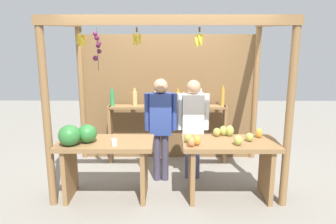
{
  "coord_description": "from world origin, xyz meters",
  "views": [
    {
      "loc": [
        0.03,
        -5.03,
        2.24
      ],
      "look_at": [
        0.0,
        -0.17,
        1.09
      ],
      "focal_mm": 36.81,
      "sensor_mm": 36.0,
      "label": 1
    }
  ],
  "objects": [
    {
      "name": "ground_plane",
      "position": [
        0.0,
        0.0,
        0.0
      ],
      "size": [
        12.0,
        12.0,
        0.0
      ],
      "primitive_type": "plane",
      "color": "gray",
      "rests_on": "ground"
    },
    {
      "name": "vendor_woman",
      "position": [
        0.38,
        -0.02,
        0.91
      ],
      "size": [
        0.48,
        0.21,
        1.54
      ],
      "rotation": [
        0.0,
        0.0,
        -0.14
      ],
      "color": "#43496D",
      "rests_on": "ground"
    },
    {
      "name": "market_stall",
      "position": [
        -0.01,
        0.42,
        1.4
      ],
      "size": [
        3.15,
        1.86,
        2.42
      ],
      "color": "olive",
      "rests_on": "ground"
    },
    {
      "name": "vendor_man",
      "position": [
        -0.11,
        -0.1,
        0.93
      ],
      "size": [
        0.48,
        0.21,
        1.56
      ],
      "rotation": [
        0.0,
        0.0,
        0.09
      ],
      "color": "#433F54",
      "rests_on": "ground"
    },
    {
      "name": "fruit_counter_right",
      "position": [
        0.82,
        -0.65,
        0.6
      ],
      "size": [
        1.27,
        0.66,
        0.96
      ],
      "color": "olive",
      "rests_on": "ground"
    },
    {
      "name": "fruit_counter_left",
      "position": [
        -0.92,
        -0.69,
        0.67
      ],
      "size": [
        1.27,
        0.67,
        1.07
      ],
      "color": "olive",
      "rests_on": "ground"
    },
    {
      "name": "bottle_shelf_unit",
      "position": [
        -0.02,
        0.66,
        0.79
      ],
      "size": [
        2.02,
        0.22,
        1.35
      ],
      "color": "olive",
      "rests_on": "ground"
    }
  ]
}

